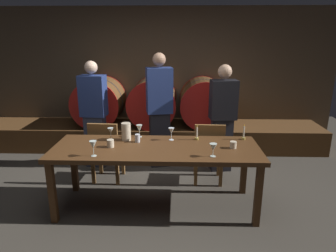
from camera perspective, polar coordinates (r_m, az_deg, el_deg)
ground_plane at (r=3.86m, az=-5.73°, el=-14.67°), size 8.86×8.86×0.00m
back_wall at (r=5.99m, az=-2.77°, el=9.41°), size 6.81×0.24×2.51m
barrel_shelf at (r=5.69m, az=-3.06°, el=-1.75°), size 6.13×0.90×0.42m
wine_barrel_left at (r=5.68m, az=-12.65°, el=4.42°), size 0.85×0.82×0.85m
wine_barrel_center at (r=5.52m, az=-2.87°, el=4.46°), size 0.85×0.82×0.85m
wine_barrel_right at (r=5.52m, az=6.63°, el=4.37°), size 0.85×0.82×0.85m
dining_table at (r=3.55m, az=-2.24°, el=-5.02°), size 2.38×0.84×0.76m
chair_left at (r=4.33m, az=-11.48°, el=-4.18°), size 0.42×0.42×0.88m
chair_right at (r=4.23m, az=7.58°, el=-4.47°), size 0.41×0.41×0.88m
guest_left at (r=4.81m, az=-13.58°, el=2.14°), size 0.40×0.27×1.64m
guest_center at (r=4.67m, az=-1.60°, el=2.97°), size 0.42×0.31×1.76m
guest_right at (r=4.60m, az=10.11°, el=1.45°), size 0.40×0.28×1.60m
candle_left at (r=3.77m, az=5.38°, el=-1.82°), size 0.05×0.05×0.19m
candle_right at (r=3.87m, az=13.89°, el=-1.69°), size 0.05×0.05×0.19m
pitcher at (r=3.75m, az=-7.80°, el=-1.04°), size 0.11×0.11×0.22m
wine_glass_far_left at (r=3.32m, az=-13.79°, el=-3.49°), size 0.08×0.08×0.17m
wine_glass_left at (r=3.76m, az=-10.64°, el=-0.94°), size 0.07×0.07×0.16m
wine_glass_center at (r=3.85m, az=-5.38°, el=-0.47°), size 0.08×0.08×0.16m
wine_glass_right at (r=3.72m, az=0.62°, el=-0.98°), size 0.07×0.07×0.16m
wine_glass_far_right at (r=3.25m, az=8.42°, el=-3.95°), size 0.08×0.08×0.14m
cup_left at (r=3.57m, az=-10.67°, el=-3.20°), size 0.08×0.08×0.09m
cup_center at (r=3.69m, az=-5.78°, el=-2.27°), size 0.06×0.06×0.10m
cup_right at (r=3.55m, az=12.05°, el=-3.45°), size 0.07×0.07×0.08m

